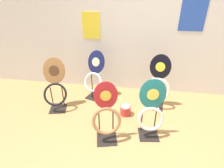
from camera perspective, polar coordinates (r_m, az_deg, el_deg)
ground_plane at (r=2.37m, az=12.98°, el=-25.20°), size 14.00×14.00×0.00m
wall_back at (r=3.44m, az=13.73°, el=17.72°), size 8.00×0.07×2.60m
toilet_seat_display_navy_moon at (r=3.34m, az=-5.79°, el=2.67°), size 0.45×0.43×0.91m
toilet_seat_display_crimson_swirl at (r=2.35m, az=-1.88°, el=-10.72°), size 0.42×0.34×0.89m
toilet_seat_display_teal_sax at (r=2.48m, az=12.62°, el=-9.27°), size 0.38×0.32×0.90m
toilet_seat_display_jazz_black at (r=3.11m, az=14.76°, el=-0.09°), size 0.44×0.32×0.97m
toilet_seat_display_woodgrain at (r=3.13m, az=-18.09°, el=-0.83°), size 0.46×0.47×0.90m
paint_can at (r=3.00m, az=4.41°, el=-8.43°), size 0.18×0.18×0.17m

